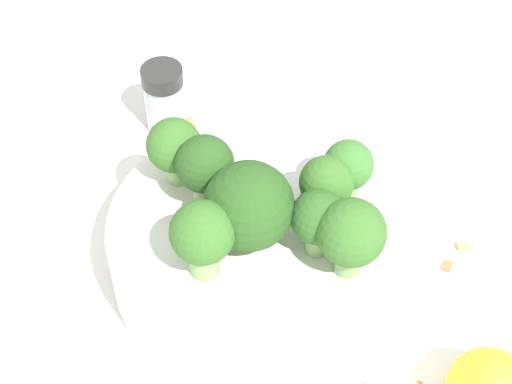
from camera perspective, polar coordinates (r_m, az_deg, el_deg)
ground_plane at (r=0.58m, az=0.00°, el=-5.08°), size 3.00×3.00×0.00m
bowl at (r=0.57m, az=0.00°, el=-3.66°), size 0.19×0.19×0.05m
broccoli_floret_0 at (r=0.51m, az=-0.48°, el=-0.99°), size 0.06×0.06×0.06m
broccoli_floret_1 at (r=0.51m, az=4.19°, el=-1.84°), size 0.03×0.03×0.05m
broccoli_floret_2 at (r=0.53m, az=4.71°, el=0.41°), size 0.03×0.03×0.05m
broccoli_floret_3 at (r=0.55m, az=-5.48°, el=2.98°), size 0.04×0.04×0.05m
broccoli_floret_4 at (r=0.54m, az=6.15°, el=1.58°), size 0.03×0.03×0.05m
broccoli_floret_5 at (r=0.53m, az=-3.41°, el=1.63°), size 0.04×0.04×0.06m
broccoli_floret_6 at (r=0.50m, az=-3.59°, el=-2.95°), size 0.04×0.04×0.06m
broccoli_floret_7 at (r=0.50m, az=6.37°, el=-2.86°), size 0.04×0.04×0.06m
pepper_shaker at (r=0.66m, az=-6.14°, el=6.22°), size 0.03×0.03×0.06m
almond_crumb_0 at (r=0.61m, az=13.68°, el=-3.40°), size 0.01×0.01×0.01m
almond_crumb_2 at (r=0.68m, az=-4.41°, el=4.74°), size 0.01×0.01×0.01m
almond_crumb_3 at (r=0.60m, az=12.66°, el=-4.73°), size 0.01×0.01×0.01m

